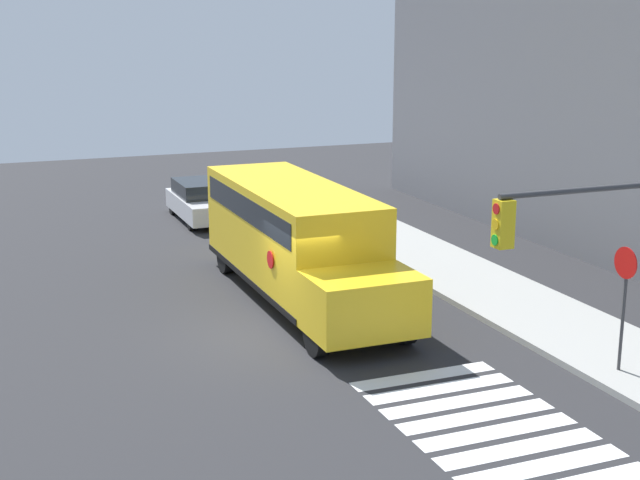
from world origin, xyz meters
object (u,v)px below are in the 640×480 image
school_bus (296,235)px  parked_car (202,201)px  stop_sign (624,293)px  traffic_light (616,258)px

school_bus → parked_car: school_bus is taller
stop_sign → traffic_light: (1.85, -1.88, 1.38)m
parked_car → stop_sign: bearing=13.3°
school_bus → traffic_light: bearing=14.5°
stop_sign → parked_car: bearing=-166.7°
parked_car → traffic_light: size_ratio=0.92×
parked_car → traffic_light: 20.16m
parked_car → stop_sign: (18.02, 4.26, 1.10)m
stop_sign → traffic_light: 2.97m
school_bus → parked_car: size_ratio=2.17×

